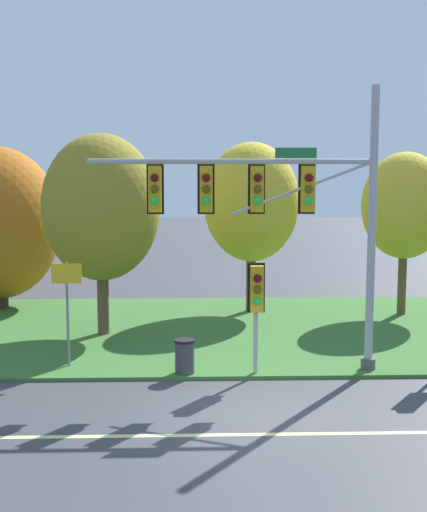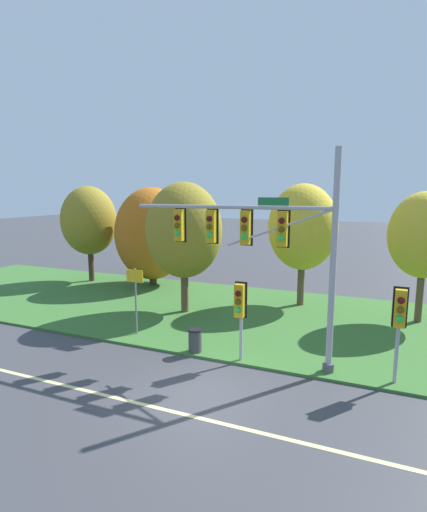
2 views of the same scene
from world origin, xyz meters
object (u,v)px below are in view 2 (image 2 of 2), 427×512
Objects in this scene: tree_mid_verge at (303,227)px; tree_tall_centre at (425,235)px; tree_nearest_road at (89,221)px; traffic_signal_mast at (261,239)px; route_sign_post at (135,291)px; tree_behind_signpost at (184,231)px; pedestrian_signal_further_along at (400,315)px; trash_bin at (195,340)px; pedestrian_signal_near_kerb at (240,305)px; tree_left_of_mast at (152,234)px.

tree_mid_verge is 5.88m from tree_tall_centre.
traffic_signal_mast is at bearing -29.52° from tree_nearest_road.
route_sign_post is 4.51m from tree_behind_signpost.
pedestrian_signal_further_along is 10.48m from route_sign_post.
tree_nearest_road is at bearing 144.89° from trash_bin.
pedestrian_signal_near_kerb is 3.23× the size of trash_bin.
tree_nearest_road is at bearing 176.99° from tree_tall_centre.
tree_tall_centre is at bearing 51.58° from traffic_signal_mast.
traffic_signal_mast is 1.16× the size of tree_mid_verge.
tree_tall_centre is (11.61, 6.75, 2.25)m from route_sign_post.
tree_mid_verge is (5.79, 7.51, 2.37)m from route_sign_post.
tree_mid_verge is 9.50m from trash_bin.
tree_mid_verge reaches higher than tree_tall_centre.
pedestrian_signal_further_along is at bearing 3.13° from pedestrian_signal_near_kerb.
tree_mid_verge is at bearing 85.93° from pedestrian_signal_near_kerb.
traffic_signal_mast is 6.39m from route_sign_post.
pedestrian_signal_further_along reaches higher than trash_bin.
tree_left_of_mast is 1.04× the size of tree_tall_centre.
traffic_signal_mast is 1.17× the size of tree_nearest_road.
route_sign_post is at bearing -149.82° from tree_tall_centre.
pedestrian_signal_near_kerb is 0.45× the size of tree_mid_verge.
pedestrian_signal_further_along is 7.78m from tree_tall_centre.
traffic_signal_mast reaches higher than trash_bin.
tree_behind_signpost is (4.78, -4.62, 0.80)m from tree_left_of_mast.
trash_bin is (-8.35, -7.55, -3.74)m from tree_tall_centre.
route_sign_post is 0.45× the size of tree_left_of_mast.
tree_behind_signpost reaches higher than tree_nearest_road.
tree_nearest_road is 10.27m from tree_behind_signpost.
traffic_signal_mast reaches higher than pedestrian_signal_further_along.
route_sign_post is at bearing 169.00° from pedestrian_signal_near_kerb.
tree_tall_centre is (20.63, -1.09, -0.04)m from tree_nearest_road.
pedestrian_signal_near_kerb reaches higher than trash_bin.
tree_mid_verge is at bearing 119.52° from pedestrian_signal_further_along.
traffic_signal_mast reaches higher than tree_behind_signpost.
tree_left_of_mast is at bearing 173.90° from tree_tall_centre.
trash_bin is at bearing -106.85° from tree_mid_verge.
traffic_signal_mast is 2.65× the size of route_sign_post.
trash_bin is (-2.52, -8.32, -3.85)m from tree_mid_verge.
pedestrian_signal_further_along reaches higher than pedestrian_signal_near_kerb.
tree_nearest_road is at bearing 150.48° from traffic_signal_mast.
tree_tall_centre is (6.44, 7.76, 2.04)m from pedestrian_signal_near_kerb.
pedestrian_signal_near_kerb is 7.10m from tree_behind_signpost.
traffic_signal_mast is at bearing -128.42° from tree_tall_centre.
tree_left_of_mast reaches higher than pedestrian_signal_near_kerb.
tree_nearest_road reaches higher than tree_tall_centre.
traffic_signal_mast is 5.12m from pedestrian_signal_further_along.
tree_behind_signpost is at bearing 121.34° from trash_bin.
tree_tall_centre is at bearing 42.14° from trash_bin.
traffic_signal_mast is at bearing -41.62° from tree_left_of_mast.
trash_bin is at bearing -58.66° from tree_behind_signpost.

